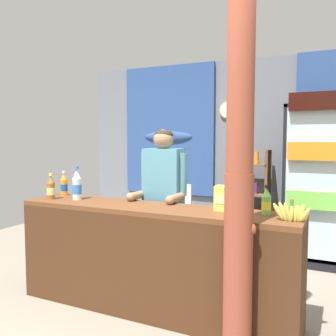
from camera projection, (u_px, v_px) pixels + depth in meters
name	position (u px, v px, depth m)	size (l,w,h in m)	color
ground_plane	(196.00, 282.00, 3.79)	(7.36, 7.36, 0.00)	gray
back_wall_curtained	(241.00, 149.00, 5.25)	(4.88, 0.22, 2.59)	slate
stall_counter	(147.00, 251.00, 3.03)	(2.44, 0.49, 0.91)	brown
timber_post	(239.00, 181.00, 2.41)	(0.22, 0.19, 2.49)	brown
drink_fridge	(314.00, 172.00, 4.32)	(0.65, 0.72, 1.98)	black
bottle_shelf_rack	(251.00, 197.00, 4.93)	(0.48, 0.28, 1.33)	brown
plastic_lawn_chair	(174.00, 212.00, 4.95)	(0.47, 0.47, 0.86)	silver
shopkeeper	(163.00, 191.00, 3.50)	(0.48, 0.42, 1.56)	#28282D
soda_bottle_water	(77.00, 185.00, 3.44)	(0.09, 0.09, 0.32)	silver
soda_bottle_lime_soda	(266.00, 202.00, 2.74)	(0.07, 0.07, 0.23)	#75C64C
soda_bottle_orange_soda	(64.00, 185.00, 3.73)	(0.07, 0.07, 0.24)	orange
soda_bottle_iced_tea	(51.00, 188.00, 3.47)	(0.08, 0.08, 0.25)	brown
snack_box_instant_noodle	(228.00, 199.00, 2.89)	(0.20, 0.11, 0.20)	#EAD14C
banana_bunch	(291.00, 213.00, 2.53)	(0.27, 0.05, 0.16)	#CCC14C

